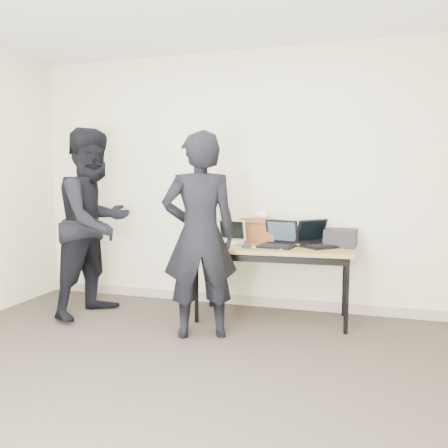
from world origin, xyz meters
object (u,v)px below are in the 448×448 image
at_px(desk, 272,253).
at_px(laptop_center, 278,241).
at_px(leather_satchel, 259,230).
at_px(equipment_box, 341,238).
at_px(person_observer, 95,223).
at_px(laptop_right, 318,240).
at_px(person_typist, 200,236).
at_px(laptop_beige, 226,240).

bearing_deg(desk, laptop_center, 18.48).
bearing_deg(leather_satchel, laptop_center, -36.21).
height_order(equipment_box, person_observer, person_observer).
distance_m(laptop_center, person_observer, 1.83).
xyz_separation_m(laptop_right, person_typist, (-0.95, -0.75, 0.11)).
distance_m(laptop_right, person_typist, 1.21).
relative_size(laptop_center, equipment_box, 1.28).
height_order(desk, equipment_box, equipment_box).
bearing_deg(desk, equipment_box, 14.22).
height_order(laptop_center, leather_satchel, leather_satchel).
relative_size(desk, person_observer, 0.82).
distance_m(desk, person_typist, 0.84).
bearing_deg(person_typist, desk, -153.42).
xyz_separation_m(laptop_center, person_typist, (-0.58, -0.64, 0.11)).
bearing_deg(laptop_right, equipment_box, -28.70).
bearing_deg(leather_satchel, laptop_right, -3.81).
xyz_separation_m(desk, laptop_beige, (-0.45, -0.03, 0.11)).
height_order(desk, leather_satchel, leather_satchel).
bearing_deg(desk, laptop_right, 14.77).
bearing_deg(person_typist, laptop_right, -164.60).
xyz_separation_m(desk, person_typist, (-0.52, -0.62, 0.22)).
height_order(desk, person_typist, person_typist).
xyz_separation_m(laptop_beige, person_typist, (-0.07, -0.59, 0.12)).
distance_m(desk, equipment_box, 0.67).
distance_m(laptop_beige, person_observer, 1.33).
distance_m(laptop_beige, leather_satchel, 0.38).
bearing_deg(person_observer, leather_satchel, -58.01).
bearing_deg(person_observer, laptop_center, -66.56).
relative_size(leather_satchel, person_typist, 0.21).
xyz_separation_m(equipment_box, person_observer, (-2.37, -0.50, 0.13)).
distance_m(laptop_beige, laptop_center, 0.51).
bearing_deg(equipment_box, person_typist, -145.03).
relative_size(laptop_beige, leather_satchel, 0.99).
bearing_deg(desk, leather_satchel, 125.72).
bearing_deg(person_observer, person_typist, -91.02).
bearing_deg(laptop_beige, desk, 18.44).
xyz_separation_m(leather_satchel, person_typist, (-0.34, -0.84, 0.04)).
relative_size(laptop_right, leather_satchel, 1.29).
height_order(desk, laptop_right, laptop_right).
bearing_deg(laptop_beige, laptop_right, 25.30).
bearing_deg(equipment_box, leather_satchel, 177.48).
xyz_separation_m(laptop_right, leather_satchel, (-0.60, 0.09, 0.07)).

